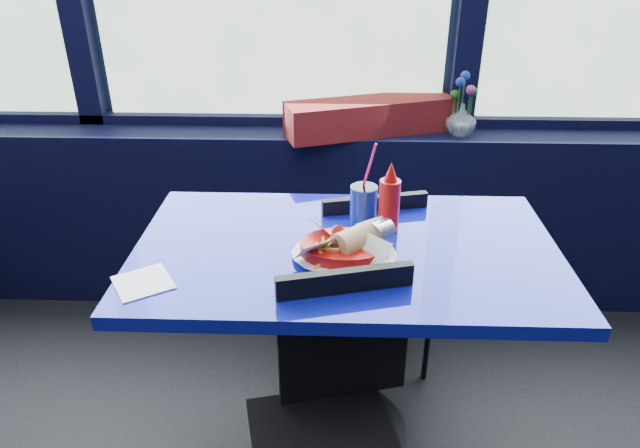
# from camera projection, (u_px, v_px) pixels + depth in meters

# --- Properties ---
(window_sill) EXTENTS (5.00, 0.26, 0.80)m
(window_sill) POSITION_uv_depth(u_px,v_px,m) (277.00, 215.00, 2.56)
(window_sill) COLOR black
(window_sill) RESTS_ON ground
(near_table) EXTENTS (1.20, 0.70, 0.75)m
(near_table) POSITION_uv_depth(u_px,v_px,m) (345.00, 299.00, 1.70)
(near_table) COLOR black
(near_table) RESTS_ON ground
(chair_near_front) EXTENTS (0.44, 0.45, 0.81)m
(chair_near_front) POSITION_uv_depth(u_px,v_px,m) (333.00, 404.00, 1.47)
(chair_near_front) COLOR black
(chair_near_front) RESTS_ON ground
(chair_near_back) EXTENTS (0.43, 0.44, 0.80)m
(chair_near_back) POSITION_uv_depth(u_px,v_px,m) (376.00, 270.00, 2.04)
(chair_near_back) COLOR black
(chair_near_back) RESTS_ON ground
(planter_box) EXTENTS (0.70, 0.39, 0.14)m
(planter_box) POSITION_uv_depth(u_px,v_px,m) (370.00, 116.00, 2.31)
(planter_box) COLOR maroon
(planter_box) RESTS_ON window_sill
(flower_vase) EXTENTS (0.15, 0.15, 0.25)m
(flower_vase) POSITION_uv_depth(u_px,v_px,m) (462.00, 116.00, 2.28)
(flower_vase) COLOR silver
(flower_vase) RESTS_ON window_sill
(food_basket) EXTENTS (0.30, 0.30, 0.09)m
(food_basket) POSITION_uv_depth(u_px,v_px,m) (347.00, 247.00, 1.55)
(food_basket) COLOR #AE0E0B
(food_basket) RESTS_ON near_table
(ketchup_bottle) EXTENTS (0.06, 0.06, 0.23)m
(ketchup_bottle) POSITION_uv_depth(u_px,v_px,m) (389.00, 204.00, 1.63)
(ketchup_bottle) COLOR #AE0E0B
(ketchup_bottle) RESTS_ON near_table
(soda_cup) EXTENTS (0.08, 0.08, 0.27)m
(soda_cup) POSITION_uv_depth(u_px,v_px,m) (363.00, 206.00, 1.70)
(soda_cup) COLOR navy
(soda_cup) RESTS_ON near_table
(napkin) EXTENTS (0.19, 0.19, 0.00)m
(napkin) POSITION_uv_depth(u_px,v_px,m) (143.00, 282.00, 1.45)
(napkin) COLOR white
(napkin) RESTS_ON near_table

